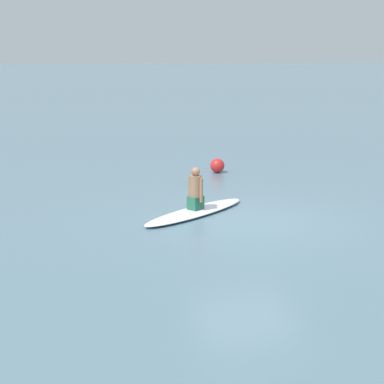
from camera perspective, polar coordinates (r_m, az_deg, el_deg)
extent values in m
plane|color=slate|center=(13.50, 5.24, -2.90)|extent=(400.00, 400.00, 0.00)
ellipsoid|color=white|center=(14.06, 0.34, -1.90)|extent=(3.20, 2.35, 0.13)
cube|color=#26664C|center=(14.01, 0.34, -1.03)|extent=(0.42, 0.40, 0.31)
cylinder|color=#9E7051|center=(13.91, 0.35, 0.54)|extent=(0.40, 0.40, 0.52)
sphere|color=#9E7051|center=(13.84, 0.35, 1.97)|extent=(0.21, 0.21, 0.21)
cylinder|color=#9E7051|center=(14.04, -0.20, 0.38)|extent=(0.11, 0.11, 0.57)
cylinder|color=#9E7051|center=(13.82, 0.90, 0.16)|extent=(0.11, 0.11, 0.57)
sphere|color=red|center=(18.95, 2.45, 2.56)|extent=(0.46, 0.46, 0.46)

